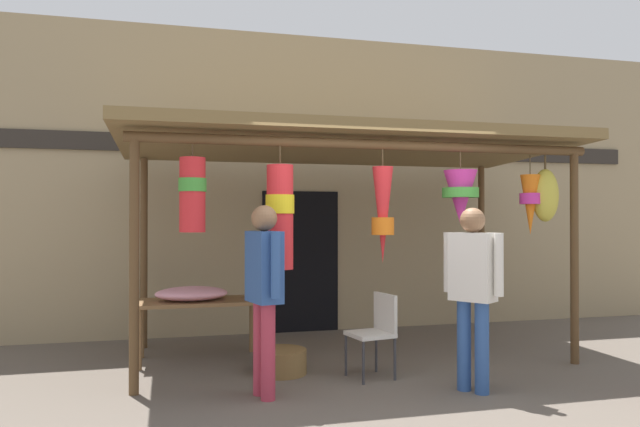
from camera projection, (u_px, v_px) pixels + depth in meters
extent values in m
plane|color=#60564C|center=(372.00, 378.00, 5.93)|extent=(30.00, 30.00, 0.00)
cube|color=#9E8966|center=(311.00, 184.00, 8.57)|extent=(11.51, 0.25, 4.24)
cube|color=#2D2823|center=(313.00, 148.00, 8.44)|extent=(10.36, 0.04, 0.24)
cube|color=black|center=(301.00, 261.00, 8.38)|extent=(1.10, 0.03, 2.00)
cylinder|color=brown|center=(134.00, 265.00, 5.38)|extent=(0.09, 0.09, 2.36)
cylinder|color=brown|center=(574.00, 257.00, 6.53)|extent=(0.09, 0.09, 2.36)
cylinder|color=brown|center=(144.00, 253.00, 7.33)|extent=(0.09, 0.09, 2.36)
cylinder|color=brown|center=(481.00, 248.00, 8.48)|extent=(0.09, 0.09, 2.36)
cylinder|color=brown|center=(375.00, 145.00, 5.97)|extent=(4.87, 0.10, 0.10)
cylinder|color=brown|center=(325.00, 152.00, 7.92)|extent=(4.87, 0.10, 0.10)
cube|color=olive|center=(347.00, 145.00, 6.94)|extent=(5.17, 2.51, 0.23)
cylinder|color=brown|center=(193.00, 151.00, 5.53)|extent=(0.01, 0.01, 0.13)
cylinder|color=red|center=(192.00, 195.00, 5.53)|extent=(0.24, 0.24, 0.70)
cylinder|color=green|center=(192.00, 185.00, 5.53)|extent=(0.26, 0.26, 0.13)
cylinder|color=brown|center=(280.00, 156.00, 5.69)|extent=(0.01, 0.01, 0.18)
cylinder|color=red|center=(280.00, 217.00, 5.68)|extent=(0.26, 0.26, 1.01)
cylinder|color=yellow|center=(280.00, 204.00, 5.68)|extent=(0.28, 0.28, 0.18)
cylinder|color=brown|center=(383.00, 158.00, 5.95)|extent=(0.01, 0.01, 0.18)
cone|color=red|center=(383.00, 215.00, 5.95)|extent=(0.21, 0.21, 0.98)
cylinder|color=orange|center=(383.00, 226.00, 5.94)|extent=(0.23, 0.23, 0.18)
cylinder|color=brown|center=(460.00, 161.00, 6.18)|extent=(0.01, 0.01, 0.19)
cone|color=#D13399|center=(460.00, 197.00, 6.17)|extent=(0.35, 0.35, 0.57)
cylinder|color=green|center=(460.00, 193.00, 6.17)|extent=(0.38, 0.38, 0.10)
cylinder|color=brown|center=(530.00, 165.00, 6.45)|extent=(0.01, 0.01, 0.22)
cone|color=orange|center=(530.00, 205.00, 6.45)|extent=(0.21, 0.21, 0.66)
cylinder|color=#D13399|center=(530.00, 199.00, 6.45)|extent=(0.23, 0.23, 0.12)
cylinder|color=#4C3D23|center=(545.00, 162.00, 6.47)|extent=(0.02, 0.02, 0.15)
ellipsoid|color=gold|center=(545.00, 195.00, 6.47)|extent=(0.30, 0.25, 0.58)
cube|color=brown|center=(199.00, 302.00, 6.67)|extent=(1.37, 0.67, 0.04)
cylinder|color=brown|center=(139.00, 340.00, 6.24)|extent=(0.05, 0.05, 0.64)
cylinder|color=brown|center=(258.00, 334.00, 6.55)|extent=(0.05, 0.05, 0.64)
cylinder|color=brown|center=(142.00, 330.00, 6.79)|extent=(0.05, 0.05, 0.64)
cylinder|color=brown|center=(251.00, 325.00, 7.10)|extent=(0.05, 0.05, 0.64)
ellipsoid|color=pink|center=(192.00, 293.00, 6.63)|extent=(0.81, 0.56, 0.16)
ellipsoid|color=orange|center=(203.00, 293.00, 6.60)|extent=(0.36, 0.28, 0.11)
cube|color=beige|center=(370.00, 334.00, 5.93)|extent=(0.47, 0.47, 0.04)
cube|color=beige|center=(385.00, 313.00, 6.01)|extent=(0.11, 0.40, 0.40)
cylinder|color=#333338|center=(346.00, 354.00, 6.01)|extent=(0.03, 0.03, 0.44)
cylinder|color=#333338|center=(363.00, 362.00, 5.69)|extent=(0.03, 0.03, 0.44)
cylinder|color=#333338|center=(376.00, 351.00, 6.17)|extent=(0.03, 0.03, 0.44)
cylinder|color=#333338|center=(395.00, 358.00, 5.84)|extent=(0.03, 0.03, 0.44)
cylinder|color=brown|center=(281.00, 362.00, 6.09)|extent=(0.54, 0.54, 0.25)
cylinder|color=#2D5193|center=(464.00, 345.00, 5.51)|extent=(0.13, 0.13, 0.84)
cylinder|color=#2D5193|center=(482.00, 348.00, 5.39)|extent=(0.13, 0.13, 0.84)
cube|color=silver|center=(473.00, 267.00, 5.46)|extent=(0.41, 0.45, 0.63)
cylinder|color=silver|center=(448.00, 262.00, 5.63)|extent=(0.08, 0.08, 0.57)
cylinder|color=silver|center=(499.00, 265.00, 5.29)|extent=(0.08, 0.08, 0.57)
sphere|color=#896042|center=(473.00, 220.00, 5.46)|extent=(0.23, 0.23, 0.23)
cylinder|color=#B23347|center=(260.00, 348.00, 5.37)|extent=(0.13, 0.13, 0.85)
cylinder|color=#B23347|center=(268.00, 352.00, 5.21)|extent=(0.13, 0.13, 0.85)
cube|color=#2D5193|center=(264.00, 267.00, 5.29)|extent=(0.31, 0.44, 0.64)
cylinder|color=#2D5193|center=(254.00, 261.00, 5.52)|extent=(0.08, 0.08, 0.58)
cylinder|color=#2D5193|center=(276.00, 265.00, 5.07)|extent=(0.08, 0.08, 0.58)
sphere|color=#896042|center=(264.00, 218.00, 5.30)|extent=(0.23, 0.23, 0.23)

